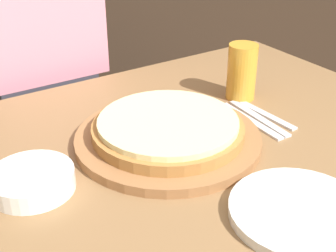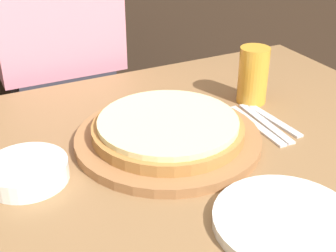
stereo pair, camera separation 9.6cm
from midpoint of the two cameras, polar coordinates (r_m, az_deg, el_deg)
pizza_on_board at (r=0.96m, az=2.84°, el=-0.89°), size 0.39×0.39×0.06m
beer_glass at (r=1.15m, az=12.74°, el=6.28°), size 0.07×0.07×0.14m
dinner_plate at (r=0.79m, az=17.66°, el=-11.16°), size 0.24×0.24×0.02m
side_bowl at (r=0.88m, az=-13.88°, el=-5.50°), size 0.15×0.15×0.04m
fork at (r=1.06m, az=13.25°, el=0.03°), size 0.02×0.20×0.00m
dinner_knife at (r=1.08m, az=14.28°, el=0.31°), size 0.03×0.20×0.00m
spoon at (r=1.09m, az=15.29°, el=0.58°), size 0.03×0.17×0.00m
diner_person at (r=1.46m, az=-10.87°, el=4.85°), size 0.35×0.20×1.29m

